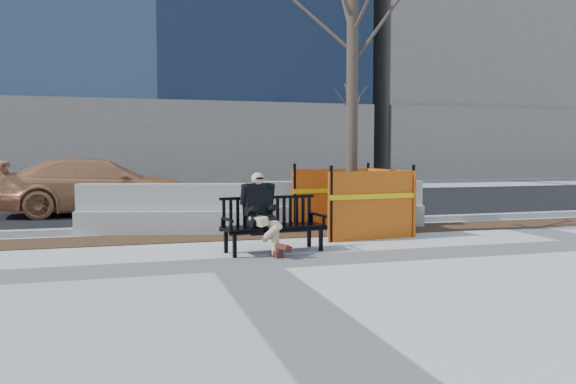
{
  "coord_description": "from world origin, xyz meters",
  "views": [
    {
      "loc": [
        -1.55,
        -7.68,
        1.55
      ],
      "look_at": [
        1.04,
        1.36,
        0.88
      ],
      "focal_mm": 35.6,
      "sensor_mm": 36.0,
      "label": 1
    }
  ],
  "objects_px": {
    "sedan": "(100,214)",
    "jersey_barrier_left": "(167,233)",
    "tree_fence": "(351,233)",
    "bench": "(274,252)",
    "jersey_barrier_right": "(342,226)",
    "seated_man": "(260,252)"
  },
  "relations": [
    {
      "from": "sedan",
      "to": "jersey_barrier_left",
      "type": "xyz_separation_m",
      "value": [
        1.36,
        -3.9,
        0.0
      ]
    },
    {
      "from": "tree_fence",
      "to": "jersey_barrier_left",
      "type": "bearing_deg",
      "value": 163.87
    },
    {
      "from": "bench",
      "to": "tree_fence",
      "type": "distance_m",
      "value": 2.45
    },
    {
      "from": "bench",
      "to": "jersey_barrier_right",
      "type": "xyz_separation_m",
      "value": [
        2.14,
        2.59,
        0.0
      ]
    },
    {
      "from": "bench",
      "to": "seated_man",
      "type": "relative_size",
      "value": 1.31
    },
    {
      "from": "bench",
      "to": "sedan",
      "type": "distance_m",
      "value": 6.98
    },
    {
      "from": "jersey_barrier_right",
      "to": "sedan",
      "type": "bearing_deg",
      "value": 153.91
    },
    {
      "from": "seated_man",
      "to": "jersey_barrier_right",
      "type": "height_order",
      "value": "seated_man"
    },
    {
      "from": "sedan",
      "to": "bench",
      "type": "bearing_deg",
      "value": -161.0
    },
    {
      "from": "seated_man",
      "to": "tree_fence",
      "type": "xyz_separation_m",
      "value": [
        2.13,
        1.52,
        0.0
      ]
    },
    {
      "from": "jersey_barrier_left",
      "to": "jersey_barrier_right",
      "type": "relative_size",
      "value": 1.01
    },
    {
      "from": "bench",
      "to": "jersey_barrier_right",
      "type": "height_order",
      "value": "jersey_barrier_right"
    },
    {
      "from": "sedan",
      "to": "jersey_barrier_right",
      "type": "bearing_deg",
      "value": -132.32
    },
    {
      "from": "bench",
      "to": "seated_man",
      "type": "bearing_deg",
      "value": 168.49
    },
    {
      "from": "bench",
      "to": "jersey_barrier_left",
      "type": "bearing_deg",
      "value": 112.21
    },
    {
      "from": "tree_fence",
      "to": "seated_man",
      "type": "bearing_deg",
      "value": -144.47
    },
    {
      "from": "seated_man",
      "to": "sedan",
      "type": "relative_size",
      "value": 0.26
    },
    {
      "from": "tree_fence",
      "to": "sedan",
      "type": "relative_size",
      "value": 1.38
    },
    {
      "from": "bench",
      "to": "tree_fence",
      "type": "height_order",
      "value": "tree_fence"
    },
    {
      "from": "tree_fence",
      "to": "jersey_barrier_right",
      "type": "relative_size",
      "value": 1.99
    },
    {
      "from": "jersey_barrier_right",
      "to": "tree_fence",
      "type": "bearing_deg",
      "value": -90.39
    },
    {
      "from": "seated_man",
      "to": "sedan",
      "type": "xyz_separation_m",
      "value": [
        -2.58,
        6.38,
        0.0
      ]
    }
  ]
}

